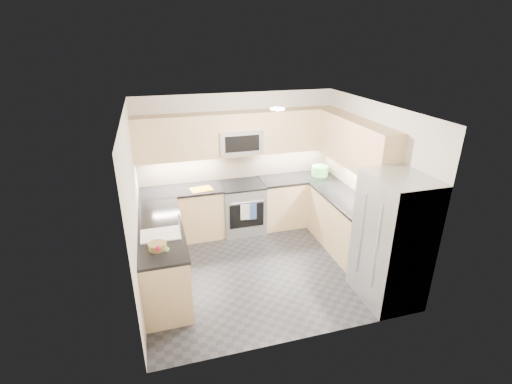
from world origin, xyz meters
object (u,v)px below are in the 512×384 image
at_px(cutting_board, 201,189).
at_px(fruit_basket, 158,246).
at_px(refrigerator, 392,240).
at_px(microwave, 240,141).
at_px(utensil_bowl, 320,171).
at_px(gas_range, 242,208).

distance_m(cutting_board, fruit_basket, 1.96).
bearing_deg(fruit_basket, refrigerator, -10.53).
xyz_separation_m(microwave, utensil_bowl, (1.53, -0.11, -0.67)).
distance_m(refrigerator, utensil_bowl, 2.44).
height_order(refrigerator, utensil_bowl, refrigerator).
bearing_deg(refrigerator, microwave, 119.62).
height_order(utensil_bowl, fruit_basket, utensil_bowl).
bearing_deg(microwave, cutting_board, -164.42).
xyz_separation_m(gas_range, fruit_basket, (-1.55, -1.87, 0.53)).
xyz_separation_m(microwave, cutting_board, (-0.75, -0.21, -0.75)).
xyz_separation_m(utensil_bowl, fruit_basket, (-3.08, -1.88, -0.05)).
bearing_deg(utensil_bowl, microwave, 175.87).
height_order(microwave, cutting_board, microwave).
bearing_deg(microwave, refrigerator, -60.38).
distance_m(microwave, utensil_bowl, 1.68).
height_order(gas_range, microwave, microwave).
relative_size(utensil_bowl, fruit_basket, 1.40).
relative_size(utensil_bowl, cutting_board, 0.86).
xyz_separation_m(gas_range, microwave, (0.00, 0.12, 1.24)).
bearing_deg(fruit_basket, microwave, 52.13).
relative_size(gas_range, fruit_basket, 4.04).
height_order(refrigerator, cutting_board, refrigerator).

